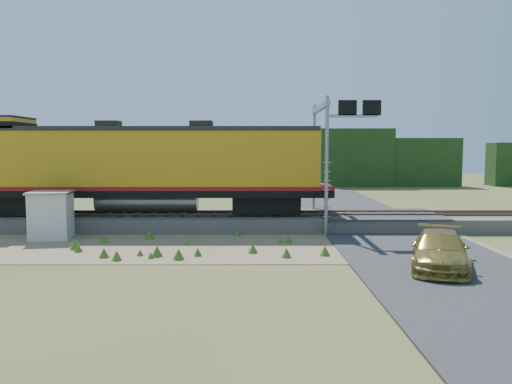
{
  "coord_description": "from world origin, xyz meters",
  "views": [
    {
      "loc": [
        -0.3,
        -23.31,
        4.7
      ],
      "look_at": [
        -0.25,
        3.0,
        2.4
      ],
      "focal_mm": 35.0,
      "sensor_mm": 36.0,
      "label": 1
    }
  ],
  "objects_px": {
    "signal_gantry": "(328,133)",
    "locomotive": "(141,165)",
    "shed": "(51,215)",
    "car": "(440,251)"
  },
  "relations": [
    {
      "from": "shed",
      "to": "signal_gantry",
      "type": "xyz_separation_m",
      "value": [
        14.79,
        2.93,
        4.32
      ]
    },
    {
      "from": "locomotive",
      "to": "signal_gantry",
      "type": "relative_size",
      "value": 2.9
    },
    {
      "from": "car",
      "to": "shed",
      "type": "bearing_deg",
      "value": 178.54
    },
    {
      "from": "signal_gantry",
      "to": "locomotive",
      "type": "bearing_deg",
      "value": 176.44
    },
    {
      "from": "signal_gantry",
      "to": "car",
      "type": "relative_size",
      "value": 1.48
    },
    {
      "from": "locomotive",
      "to": "signal_gantry",
      "type": "distance_m",
      "value": 11.07
    },
    {
      "from": "shed",
      "to": "car",
      "type": "relative_size",
      "value": 0.49
    },
    {
      "from": "shed",
      "to": "car",
      "type": "xyz_separation_m",
      "value": [
        17.8,
        -6.58,
        -0.53
      ]
    },
    {
      "from": "shed",
      "to": "car",
      "type": "distance_m",
      "value": 18.98
    },
    {
      "from": "locomotive",
      "to": "shed",
      "type": "relative_size",
      "value": 8.7
    }
  ]
}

